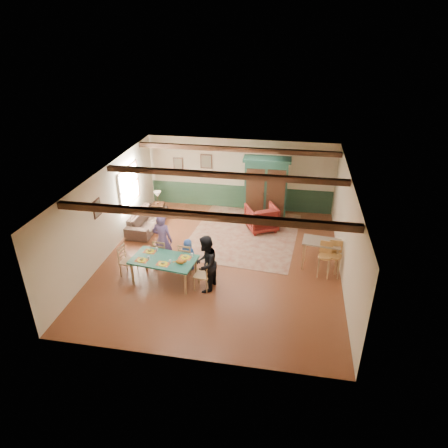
% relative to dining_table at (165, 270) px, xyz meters
% --- Properties ---
extents(floor, '(8.00, 8.00, 0.00)m').
position_rel_dining_table_xyz_m(floor, '(1.35, 1.31, -0.36)').
color(floor, '#5C2B19').
rests_on(floor, ground).
extents(wall_back, '(7.00, 0.02, 2.70)m').
position_rel_dining_table_xyz_m(wall_back, '(1.35, 5.31, 0.99)').
color(wall_back, beige).
rests_on(wall_back, floor).
extents(wall_left, '(0.02, 8.00, 2.70)m').
position_rel_dining_table_xyz_m(wall_left, '(-2.15, 1.31, 0.99)').
color(wall_left, beige).
rests_on(wall_left, floor).
extents(wall_right, '(0.02, 8.00, 2.70)m').
position_rel_dining_table_xyz_m(wall_right, '(4.85, 1.31, 0.99)').
color(wall_right, beige).
rests_on(wall_right, floor).
extents(ceiling, '(7.00, 8.00, 0.02)m').
position_rel_dining_table_xyz_m(ceiling, '(1.35, 1.31, 2.34)').
color(ceiling, silver).
rests_on(ceiling, wall_back).
extents(wainscot_back, '(6.95, 0.03, 0.90)m').
position_rel_dining_table_xyz_m(wainscot_back, '(1.35, 5.29, 0.09)').
color(wainscot_back, '#1D3624').
rests_on(wainscot_back, floor).
extents(ceiling_beam_front, '(6.95, 0.16, 0.16)m').
position_rel_dining_table_xyz_m(ceiling_beam_front, '(1.35, -0.99, 2.25)').
color(ceiling_beam_front, black).
rests_on(ceiling_beam_front, ceiling).
extents(ceiling_beam_mid, '(6.95, 0.16, 0.16)m').
position_rel_dining_table_xyz_m(ceiling_beam_mid, '(1.35, 1.71, 2.25)').
color(ceiling_beam_mid, black).
rests_on(ceiling_beam_mid, ceiling).
extents(ceiling_beam_back, '(6.95, 0.16, 0.16)m').
position_rel_dining_table_xyz_m(ceiling_beam_back, '(1.35, 4.31, 2.25)').
color(ceiling_beam_back, black).
rests_on(ceiling_beam_back, ceiling).
extents(window_left, '(0.06, 1.60, 1.30)m').
position_rel_dining_table_xyz_m(window_left, '(-2.12, 3.01, 1.19)').
color(window_left, white).
rests_on(window_left, wall_left).
extents(picture_left_wall, '(0.04, 0.42, 0.52)m').
position_rel_dining_table_xyz_m(picture_left_wall, '(-2.12, 0.71, 1.39)').
color(picture_left_wall, '#7C755A').
rests_on(picture_left_wall, wall_left).
extents(picture_back_a, '(0.45, 0.04, 0.55)m').
position_rel_dining_table_xyz_m(picture_back_a, '(0.05, 5.28, 1.44)').
color(picture_back_a, '#7C755A').
rests_on(picture_back_a, wall_back).
extents(picture_back_b, '(0.38, 0.04, 0.48)m').
position_rel_dining_table_xyz_m(picture_back_b, '(-1.05, 5.28, 1.29)').
color(picture_back_b, '#7C755A').
rests_on(picture_back_b, wall_back).
extents(dining_table, '(1.85, 1.18, 0.73)m').
position_rel_dining_table_xyz_m(dining_table, '(0.00, 0.00, 0.00)').
color(dining_table, '#1F6451').
rests_on(dining_table, floor).
extents(dining_chair_far_left, '(0.46, 0.47, 0.92)m').
position_rel_dining_table_xyz_m(dining_chair_far_left, '(-0.30, 0.74, 0.10)').
color(dining_chair_far_left, '#A17A50').
rests_on(dining_chair_far_left, floor).
extents(dining_chair_far_right, '(0.46, 0.47, 0.92)m').
position_rel_dining_table_xyz_m(dining_chair_far_right, '(0.47, 0.64, 0.10)').
color(dining_chair_far_right, '#A17A50').
rests_on(dining_chair_far_right, floor).
extents(dining_chair_end_left, '(0.47, 0.46, 0.92)m').
position_rel_dining_table_xyz_m(dining_chair_end_left, '(-1.11, 0.14, 0.10)').
color(dining_chair_end_left, '#A17A50').
rests_on(dining_chair_end_left, floor).
extents(dining_chair_end_right, '(0.47, 0.46, 0.92)m').
position_rel_dining_table_xyz_m(dining_chair_end_right, '(1.11, -0.14, 0.10)').
color(dining_chair_end_right, '#A17A50').
rests_on(dining_chair_end_right, floor).
extents(person_man, '(0.66, 0.47, 1.67)m').
position_rel_dining_table_xyz_m(person_man, '(-0.29, 0.82, 0.47)').
color(person_man, slate).
rests_on(person_man, floor).
extents(person_woman, '(0.70, 0.85, 1.60)m').
position_rel_dining_table_xyz_m(person_woman, '(1.20, -0.15, 0.44)').
color(person_woman, black).
rests_on(person_woman, floor).
extents(person_child, '(0.51, 0.37, 0.98)m').
position_rel_dining_table_xyz_m(person_child, '(0.48, 0.72, 0.12)').
color(person_child, '#264B98').
rests_on(person_child, floor).
extents(cat, '(0.36, 0.18, 0.17)m').
position_rel_dining_table_xyz_m(cat, '(0.52, -0.16, 0.45)').
color(cat, orange).
rests_on(cat, dining_table).
extents(place_setting_near_left, '(0.42, 0.34, 0.11)m').
position_rel_dining_table_xyz_m(place_setting_near_left, '(-0.56, -0.17, 0.42)').
color(place_setting_near_left, yellow).
rests_on(place_setting_near_left, dining_table).
extents(place_setting_near_center, '(0.42, 0.34, 0.11)m').
position_rel_dining_table_xyz_m(place_setting_near_center, '(0.07, -0.25, 0.42)').
color(place_setting_near_center, yellow).
rests_on(place_setting_near_center, dining_table).
extents(place_setting_far_left, '(0.42, 0.34, 0.11)m').
position_rel_dining_table_xyz_m(place_setting_far_left, '(-0.50, 0.31, 0.42)').
color(place_setting_far_left, yellow).
rests_on(place_setting_far_left, dining_table).
extents(place_setting_far_right, '(0.42, 0.34, 0.11)m').
position_rel_dining_table_xyz_m(place_setting_far_right, '(0.56, 0.17, 0.42)').
color(place_setting_far_right, yellow).
rests_on(place_setting_far_right, dining_table).
extents(area_rug, '(3.82, 4.41, 0.01)m').
position_rel_dining_table_xyz_m(area_rug, '(1.81, 3.09, -0.36)').
color(area_rug, tan).
rests_on(area_rug, floor).
extents(armoire, '(1.65, 0.69, 2.32)m').
position_rel_dining_table_xyz_m(armoire, '(2.38, 4.47, 0.79)').
color(armoire, '#153529').
rests_on(armoire, floor).
extents(armchair, '(1.29, 1.31, 0.90)m').
position_rel_dining_table_xyz_m(armchair, '(2.34, 3.61, 0.09)').
color(armchair, '#4B0F0F').
rests_on(armchair, floor).
extents(sofa, '(0.90, 2.12, 0.61)m').
position_rel_dining_table_xyz_m(sofa, '(-1.60, 3.02, -0.06)').
color(sofa, '#423229').
rests_on(sofa, floor).
extents(end_table, '(0.47, 0.47, 0.53)m').
position_rel_dining_table_xyz_m(end_table, '(-1.49, 3.96, -0.10)').
color(end_table, black).
rests_on(end_table, floor).
extents(table_lamp, '(0.28, 0.28, 0.48)m').
position_rel_dining_table_xyz_m(table_lamp, '(-1.49, 3.96, 0.40)').
color(table_lamp, '#D9B68C').
rests_on(table_lamp, end_table).
extents(counter_table, '(1.14, 0.74, 0.89)m').
position_rel_dining_table_xyz_m(counter_table, '(4.25, 1.47, 0.08)').
color(counter_table, '#B4A48C').
rests_on(counter_table, floor).
extents(bar_stool_left, '(0.42, 0.45, 1.05)m').
position_rel_dining_table_xyz_m(bar_stool_left, '(4.34, 1.03, 0.16)').
color(bar_stool_left, tan).
rests_on(bar_stool_left, floor).
extents(bar_stool_right, '(0.40, 0.43, 1.06)m').
position_rel_dining_table_xyz_m(bar_stool_right, '(4.61, 1.10, 0.17)').
color(bar_stool_right, tan).
rests_on(bar_stool_right, floor).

